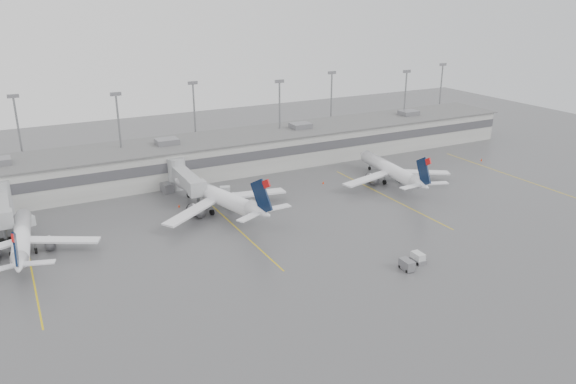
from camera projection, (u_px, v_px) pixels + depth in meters
name	position (u px, v px, depth m)	size (l,w,h in m)	color
ground	(390.00, 258.00, 91.91)	(260.00, 260.00, 0.00)	#4D4D50
terminal	(247.00, 150.00, 138.92)	(152.00, 17.00, 9.45)	#A2A29D
light_masts	(237.00, 115.00, 141.10)	(142.40, 8.00, 20.60)	gray
jet_bridge_left	(1.00, 204.00, 104.62)	(4.00, 17.20, 7.00)	#96999B
jet_bridge_right	(183.00, 177.00, 119.86)	(4.00, 17.20, 7.00)	#96999B
stand_markings	(316.00, 211.00, 111.95)	(105.25, 40.00, 0.01)	#DCBB0C
jet_far_left	(21.00, 239.00, 92.42)	(24.47, 27.53, 8.91)	white
jet_mid_left	(219.00, 196.00, 110.41)	(27.74, 31.52, 10.42)	white
jet_mid_right	(392.00, 170.00, 127.25)	(26.75, 30.15, 9.77)	white
baggage_tug	(418.00, 259.00, 90.35)	(1.75, 2.64, 1.67)	silver
baggage_cart	(407.00, 265.00, 87.89)	(1.54, 2.61, 1.65)	slate
gse_uld_a	(26.00, 221.00, 104.20)	(2.68, 1.79, 1.90)	silver
gse_uld_b	(225.00, 190.00, 121.34)	(2.17, 1.45, 1.54)	silver
gse_uld_c	(388.00, 167.00, 136.87)	(2.24, 1.49, 1.59)	silver
gse_loader	(167.00, 188.00, 122.14)	(1.99, 3.19, 1.99)	slate
cone_a	(50.00, 241.00, 97.66)	(0.42, 0.42, 0.67)	#FF3805
cone_b	(179.00, 206.00, 113.64)	(0.41, 0.41, 0.65)	#FF3805
cone_c	(323.00, 182.00, 127.48)	(0.41, 0.41, 0.66)	#FF3805
cone_d	(481.00, 160.00, 144.77)	(0.42, 0.42, 0.66)	#FF3805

